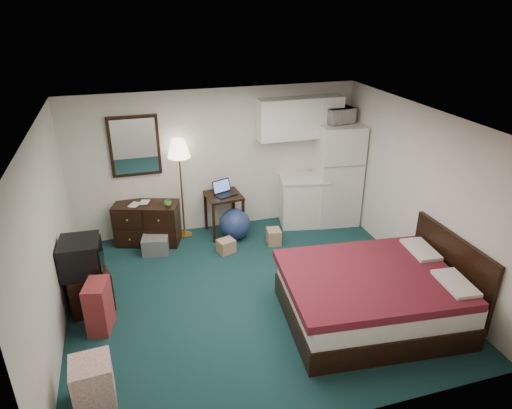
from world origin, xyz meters
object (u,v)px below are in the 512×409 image
object	(u,v)px
kitchen_counter	(303,201)
floor_lamp	(182,190)
desk	(224,214)
fridge	(337,174)
dresser	(147,223)
tv_stand	(88,288)
suitcase	(99,306)
bed	(371,297)

from	to	relation	value
kitchen_counter	floor_lamp	bearing A→B (deg)	-172.46
desk	fridge	world-z (taller)	fridge
dresser	tv_stand	world-z (taller)	dresser
dresser	tv_stand	xyz separation A→B (m)	(-0.91, -1.56, -0.09)
desk	suitcase	xyz separation A→B (m)	(-2.08, -2.07, -0.04)
desk	bed	bearing A→B (deg)	-70.45
tv_stand	suitcase	xyz separation A→B (m)	(0.16, -0.56, 0.06)
bed	suitcase	size ratio (longest dim) A/B	3.20
bed	dresser	bearing A→B (deg)	137.23
desk	kitchen_counter	xyz separation A→B (m)	(1.48, -0.02, 0.07)
suitcase	fridge	bearing A→B (deg)	39.17
dresser	suitcase	xyz separation A→B (m)	(-0.76, -2.12, -0.02)
bed	tv_stand	distance (m)	3.76
desk	suitcase	world-z (taller)	desk
floor_lamp	fridge	bearing A→B (deg)	-3.48
fridge	bed	xyz separation A→B (m)	(-0.83, -2.82, -0.58)
floor_lamp	desk	distance (m)	0.87
floor_lamp	bed	size ratio (longest dim) A/B	0.81
desk	suitcase	bearing A→B (deg)	-139.50
fridge	tv_stand	bearing A→B (deg)	-154.12
dresser	tv_stand	distance (m)	1.81
fridge	bed	world-z (taller)	fridge
tv_stand	suitcase	world-z (taller)	suitcase
dresser	fridge	world-z (taller)	fridge
dresser	kitchen_counter	bearing A→B (deg)	16.76
kitchen_counter	suitcase	distance (m)	4.10
floor_lamp	suitcase	world-z (taller)	floor_lamp
dresser	kitchen_counter	xyz separation A→B (m)	(2.80, -0.07, 0.08)
floor_lamp	suitcase	size ratio (longest dim) A/B	2.60
desk	suitcase	distance (m)	2.93
suitcase	desk	bearing A→B (deg)	58.27
tv_stand	bed	bearing A→B (deg)	-34.87
bed	suitcase	xyz separation A→B (m)	(-3.35, 0.81, -0.01)
fridge	kitchen_counter	bearing A→B (deg)	-175.52
dresser	floor_lamp	size ratio (longest dim) A/B	0.60
dresser	kitchen_counter	world-z (taller)	kitchen_counter
dresser	bed	size ratio (longest dim) A/B	0.49
floor_lamp	desk	world-z (taller)	floor_lamp
desk	tv_stand	bearing A→B (deg)	-150.27
tv_stand	suitcase	distance (m)	0.58
floor_lamp	suitcase	bearing A→B (deg)	-122.25
dresser	desk	world-z (taller)	desk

